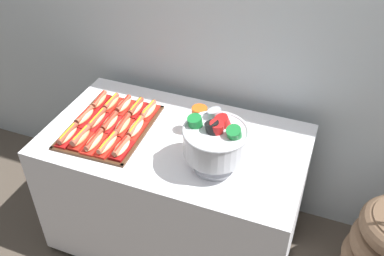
% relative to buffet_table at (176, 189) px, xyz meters
% --- Properties ---
extents(ground_plane, '(10.00, 10.00, 0.00)m').
position_rel_buffet_table_xyz_m(ground_plane, '(0.00, 0.00, -0.41)').
color(ground_plane, '#4C4238').
extents(back_wall, '(6.00, 0.10, 2.60)m').
position_rel_buffet_table_xyz_m(back_wall, '(0.00, 0.52, 0.89)').
color(back_wall, '#B2BCC1').
rests_on(back_wall, ground_plane).
extents(buffet_table, '(1.35, 0.77, 0.77)m').
position_rel_buffet_table_xyz_m(buffet_table, '(0.00, 0.00, 0.00)').
color(buffet_table, silver).
rests_on(buffet_table, ground_plane).
extents(serving_tray, '(0.43, 0.54, 0.01)m').
position_rel_buffet_table_xyz_m(serving_tray, '(-0.35, -0.04, 0.37)').
color(serving_tray, '#472B19').
rests_on(serving_tray, buffet_table).
extents(hot_dog_0, '(0.07, 0.17, 0.06)m').
position_rel_buffet_table_xyz_m(hot_dog_0, '(-0.49, -0.21, 0.40)').
color(hot_dog_0, '#B21414').
rests_on(hot_dog_0, serving_tray).
extents(hot_dog_1, '(0.06, 0.16, 0.06)m').
position_rel_buffet_table_xyz_m(hot_dog_1, '(-0.42, -0.21, 0.40)').
color(hot_dog_1, red).
rests_on(hot_dog_1, serving_tray).
extents(hot_dog_2, '(0.07, 0.18, 0.06)m').
position_rel_buffet_table_xyz_m(hot_dog_2, '(-0.34, -0.20, 0.40)').
color(hot_dog_2, red).
rests_on(hot_dog_2, serving_tray).
extents(hot_dog_3, '(0.06, 0.17, 0.06)m').
position_rel_buffet_table_xyz_m(hot_dog_3, '(-0.27, -0.20, 0.40)').
color(hot_dog_3, red).
rests_on(hot_dog_3, serving_tray).
extents(hot_dog_4, '(0.07, 0.15, 0.06)m').
position_rel_buffet_table_xyz_m(hot_dog_4, '(-0.19, -0.20, 0.40)').
color(hot_dog_4, '#B21414').
rests_on(hot_dog_4, serving_tray).
extents(hot_dog_5, '(0.07, 0.17, 0.06)m').
position_rel_buffet_table_xyz_m(hot_dog_5, '(-0.50, -0.05, 0.40)').
color(hot_dog_5, '#B21414').
rests_on(hot_dog_5, serving_tray).
extents(hot_dog_6, '(0.06, 0.18, 0.06)m').
position_rel_buffet_table_xyz_m(hot_dog_6, '(-0.43, -0.04, 0.40)').
color(hot_dog_6, red).
rests_on(hot_dog_6, serving_tray).
extents(hot_dog_7, '(0.08, 0.17, 0.06)m').
position_rel_buffet_table_xyz_m(hot_dog_7, '(-0.35, -0.04, 0.40)').
color(hot_dog_7, red).
rests_on(hot_dog_7, serving_tray).
extents(hot_dog_8, '(0.08, 0.18, 0.06)m').
position_rel_buffet_table_xyz_m(hot_dog_8, '(-0.28, -0.04, 0.40)').
color(hot_dog_8, red).
rests_on(hot_dog_8, serving_tray).
extents(hot_dog_9, '(0.08, 0.18, 0.06)m').
position_rel_buffet_table_xyz_m(hot_dog_9, '(-0.20, -0.03, 0.40)').
color(hot_dog_9, red).
rests_on(hot_dog_9, serving_tray).
extents(hot_dog_10, '(0.07, 0.17, 0.06)m').
position_rel_buffet_table_xyz_m(hot_dog_10, '(-0.51, 0.12, 0.40)').
color(hot_dog_10, '#B21414').
rests_on(hot_dog_10, serving_tray).
extents(hot_dog_11, '(0.06, 0.16, 0.06)m').
position_rel_buffet_table_xyz_m(hot_dog_11, '(-0.43, 0.12, 0.40)').
color(hot_dog_11, red).
rests_on(hot_dog_11, serving_tray).
extents(hot_dog_12, '(0.07, 0.15, 0.06)m').
position_rel_buffet_table_xyz_m(hot_dog_12, '(-0.36, 0.13, 0.40)').
color(hot_dog_12, red).
rests_on(hot_dog_12, serving_tray).
extents(hot_dog_13, '(0.07, 0.17, 0.06)m').
position_rel_buffet_table_xyz_m(hot_dog_13, '(-0.28, 0.13, 0.40)').
color(hot_dog_13, '#B21414').
rests_on(hot_dog_13, serving_tray).
extents(hot_dog_14, '(0.07, 0.16, 0.06)m').
position_rel_buffet_table_xyz_m(hot_dog_14, '(-0.21, 0.13, 0.40)').
color(hot_dog_14, red).
rests_on(hot_dog_14, serving_tray).
extents(punch_bowl, '(0.30, 0.30, 0.28)m').
position_rel_buffet_table_xyz_m(punch_bowl, '(0.26, -0.12, 0.53)').
color(punch_bowl, silver).
rests_on(punch_bowl, buffet_table).
extents(cup_stack, '(0.08, 0.08, 0.16)m').
position_rel_buffet_table_xyz_m(cup_stack, '(0.10, 0.09, 0.45)').
color(cup_stack, '#EA5B19').
rests_on(cup_stack, buffet_table).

